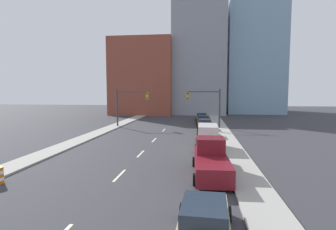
{
  "coord_description": "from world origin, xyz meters",
  "views": [
    {
      "loc": [
        4.98,
        -0.03,
        5.17
      ],
      "look_at": [
        0.76,
        33.4,
        2.2
      ],
      "focal_mm": 28.0,
      "sensor_mm": 36.0,
      "label": 1
    }
  ],
  "objects_px": {
    "sedan_yellow": "(206,131)",
    "sedan_green": "(202,117)",
    "sedan_tan": "(204,224)",
    "sedan_red": "(203,120)",
    "box_truck_orange": "(208,137)",
    "traffic_signal_right": "(209,102)",
    "pickup_truck_maroon": "(211,160)",
    "traffic_signal_left": "(127,102)",
    "sedan_brown": "(204,125)"
  },
  "relations": [
    {
      "from": "sedan_yellow",
      "to": "sedan_green",
      "type": "distance_m",
      "value": 17.12
    },
    {
      "from": "sedan_green",
      "to": "sedan_tan",
      "type": "bearing_deg",
      "value": -87.32
    },
    {
      "from": "sedan_red",
      "to": "box_truck_orange",
      "type": "bearing_deg",
      "value": -88.78
    },
    {
      "from": "traffic_signal_right",
      "to": "pickup_truck_maroon",
      "type": "bearing_deg",
      "value": -91.32
    },
    {
      "from": "sedan_tan",
      "to": "sedan_red",
      "type": "bearing_deg",
      "value": 92.08
    },
    {
      "from": "box_truck_orange",
      "to": "sedan_green",
      "type": "height_order",
      "value": "box_truck_orange"
    },
    {
      "from": "box_truck_orange",
      "to": "sedan_green",
      "type": "distance_m",
      "value": 23.4
    },
    {
      "from": "traffic_signal_left",
      "to": "sedan_brown",
      "type": "xyz_separation_m",
      "value": [
        11.34,
        -1.52,
        -3.03
      ]
    },
    {
      "from": "traffic_signal_right",
      "to": "sedan_green",
      "type": "bearing_deg",
      "value": 95.76
    },
    {
      "from": "traffic_signal_left",
      "to": "sedan_green",
      "type": "xyz_separation_m",
      "value": [
        11.02,
        9.82,
        -3.07
      ]
    },
    {
      "from": "pickup_truck_maroon",
      "to": "sedan_brown",
      "type": "xyz_separation_m",
      "value": [
        -0.18,
        19.69,
        -0.23
      ]
    },
    {
      "from": "sedan_red",
      "to": "sedan_green",
      "type": "bearing_deg",
      "value": 92.68
    },
    {
      "from": "pickup_truck_maroon",
      "to": "sedan_yellow",
      "type": "distance_m",
      "value": 13.92
    },
    {
      "from": "sedan_yellow",
      "to": "traffic_signal_right",
      "type": "bearing_deg",
      "value": 86.52
    },
    {
      "from": "sedan_tan",
      "to": "box_truck_orange",
      "type": "xyz_separation_m",
      "value": [
        0.5,
        15.18,
        0.39
      ]
    },
    {
      "from": "sedan_tan",
      "to": "box_truck_orange",
      "type": "distance_m",
      "value": 15.19
    },
    {
      "from": "sedan_green",
      "to": "sedan_red",
      "type": "bearing_deg",
      "value": -84.98
    },
    {
      "from": "traffic_signal_right",
      "to": "sedan_tan",
      "type": "xyz_separation_m",
      "value": [
        -1.0,
        -28.75,
        -3.06
      ]
    },
    {
      "from": "sedan_brown",
      "to": "sedan_red",
      "type": "bearing_deg",
      "value": 89.15
    },
    {
      "from": "traffic_signal_right",
      "to": "sedan_brown",
      "type": "distance_m",
      "value": 3.46
    },
    {
      "from": "sedan_yellow",
      "to": "sedan_brown",
      "type": "distance_m",
      "value": 5.78
    },
    {
      "from": "sedan_brown",
      "to": "sedan_green",
      "type": "xyz_separation_m",
      "value": [
        -0.32,
        11.34,
        -0.04
      ]
    },
    {
      "from": "sedan_tan",
      "to": "traffic_signal_left",
      "type": "bearing_deg",
      "value": 113.42
    },
    {
      "from": "sedan_tan",
      "to": "sedan_green",
      "type": "relative_size",
      "value": 1.09
    },
    {
      "from": "sedan_red",
      "to": "sedan_brown",
      "type": "bearing_deg",
      "value": -88.65
    },
    {
      "from": "pickup_truck_maroon",
      "to": "sedan_green",
      "type": "xyz_separation_m",
      "value": [
        -0.5,
        31.03,
        -0.27
      ]
    },
    {
      "from": "sedan_tan",
      "to": "sedan_brown",
      "type": "distance_m",
      "value": 27.24
    },
    {
      "from": "sedan_tan",
      "to": "sedan_brown",
      "type": "height_order",
      "value": "sedan_brown"
    },
    {
      "from": "sedan_red",
      "to": "sedan_green",
      "type": "xyz_separation_m",
      "value": [
        -0.22,
        5.28,
        -0.02
      ]
    },
    {
      "from": "traffic_signal_left",
      "to": "sedan_green",
      "type": "relative_size",
      "value": 1.28
    },
    {
      "from": "sedan_brown",
      "to": "sedan_red",
      "type": "height_order",
      "value": "sedan_brown"
    },
    {
      "from": "sedan_tan",
      "to": "box_truck_orange",
      "type": "bearing_deg",
      "value": 90.58
    },
    {
      "from": "sedan_brown",
      "to": "traffic_signal_right",
      "type": "bearing_deg",
      "value": 64.38
    },
    {
      "from": "sedan_tan",
      "to": "pickup_truck_maroon",
      "type": "distance_m",
      "value": 7.56
    },
    {
      "from": "sedan_green",
      "to": "sedan_brown",
      "type": "bearing_deg",
      "value": -85.69
    },
    {
      "from": "traffic_signal_right",
      "to": "box_truck_orange",
      "type": "relative_size",
      "value": 1.0
    },
    {
      "from": "traffic_signal_left",
      "to": "sedan_yellow",
      "type": "xyz_separation_m",
      "value": [
        11.48,
        -7.29,
        -3.0
      ]
    },
    {
      "from": "sedan_yellow",
      "to": "sedan_green",
      "type": "height_order",
      "value": "sedan_yellow"
    },
    {
      "from": "traffic_signal_left",
      "to": "traffic_signal_right",
      "type": "bearing_deg",
      "value": 0.0
    },
    {
      "from": "box_truck_orange",
      "to": "sedan_brown",
      "type": "distance_m",
      "value": 12.06
    },
    {
      "from": "pickup_truck_maroon",
      "to": "box_truck_orange",
      "type": "xyz_separation_m",
      "value": [
        -0.01,
        7.64,
        0.13
      ]
    },
    {
      "from": "sedan_brown",
      "to": "sedan_green",
      "type": "relative_size",
      "value": 0.99
    },
    {
      "from": "traffic_signal_left",
      "to": "sedan_green",
      "type": "height_order",
      "value": "traffic_signal_left"
    },
    {
      "from": "traffic_signal_left",
      "to": "sedan_yellow",
      "type": "distance_m",
      "value": 13.93
    },
    {
      "from": "box_truck_orange",
      "to": "sedan_yellow",
      "type": "bearing_deg",
      "value": 90.53
    },
    {
      "from": "sedan_tan",
      "to": "sedan_red",
      "type": "distance_m",
      "value": 33.29
    },
    {
      "from": "sedan_green",
      "to": "traffic_signal_right",
      "type": "bearing_deg",
      "value": -81.55
    },
    {
      "from": "traffic_signal_right",
      "to": "box_truck_orange",
      "type": "xyz_separation_m",
      "value": [
        -0.5,
        -13.57,
        -2.67
      ]
    },
    {
      "from": "sedan_tan",
      "to": "sedan_yellow",
      "type": "bearing_deg",
      "value": 91.2
    },
    {
      "from": "box_truck_orange",
      "to": "sedan_brown",
      "type": "xyz_separation_m",
      "value": [
        -0.17,
        12.06,
        -0.36
      ]
    }
  ]
}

